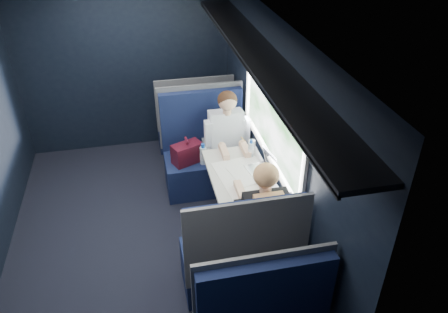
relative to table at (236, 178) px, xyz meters
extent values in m
cube|color=black|center=(-1.03, 0.00, -0.67)|extent=(2.80, 4.20, 0.01)
cube|color=black|center=(0.42, 0.00, 0.49)|extent=(0.10, 4.20, 2.30)
cube|color=black|center=(-1.03, 2.15, 0.49)|extent=(2.80, 0.10, 2.30)
cube|color=silver|center=(-1.03, 0.00, 1.69)|extent=(2.80, 4.20, 0.10)
cube|color=beige|center=(0.35, 0.00, 1.08)|extent=(0.03, 1.84, 0.07)
cube|color=beige|center=(0.35, 0.00, 0.23)|extent=(0.03, 1.84, 0.07)
cube|color=beige|center=(0.35, -0.89, 0.66)|extent=(0.03, 0.07, 0.78)
cube|color=beige|center=(0.35, 0.89, 0.66)|extent=(0.03, 0.07, 0.78)
cube|color=black|center=(0.19, 0.00, 1.32)|extent=(0.36, 4.10, 0.04)
cube|color=black|center=(0.02, 0.00, 1.30)|extent=(0.02, 4.10, 0.03)
cube|color=red|center=(0.35, 0.00, 1.23)|extent=(0.01, 0.10, 0.12)
cylinder|color=#54565E|center=(-0.15, 0.00, -0.31)|extent=(0.08, 0.08, 0.70)
cube|color=silver|center=(0.03, 0.00, 0.06)|extent=(0.62, 1.00, 0.04)
cube|color=#0B1233|center=(-0.18, 0.78, -0.44)|extent=(1.00, 0.50, 0.45)
cube|color=#0B1233|center=(-0.18, 1.08, 0.16)|extent=(1.00, 0.10, 0.75)
cube|color=#54565E|center=(-0.18, 1.14, 0.19)|extent=(1.04, 0.03, 0.82)
cube|color=#54565E|center=(-0.18, 0.73, -0.11)|extent=(0.06, 0.40, 0.20)
cube|color=#4D1020|center=(-0.42, 0.74, -0.09)|extent=(0.39, 0.31, 0.25)
cylinder|color=#4D1020|center=(-0.42, 0.74, 0.08)|extent=(0.08, 0.14, 0.03)
cylinder|color=silver|center=(-0.24, 0.67, -0.10)|extent=(0.08, 0.08, 0.22)
cylinder|color=blue|center=(-0.24, 0.67, 0.03)|extent=(0.04, 0.04, 0.05)
cube|color=#0B1233|center=(-0.18, -0.78, -0.44)|extent=(1.00, 0.50, 0.45)
cube|color=#0B1233|center=(-0.18, -1.08, 0.16)|extent=(1.00, 0.10, 0.75)
cube|color=#54565E|center=(-0.18, -1.14, 0.19)|extent=(1.04, 0.03, 0.82)
cube|color=#54565E|center=(-0.18, -0.73, -0.11)|extent=(0.06, 0.40, 0.20)
cube|color=#0B1233|center=(-0.18, 1.88, -0.44)|extent=(1.00, 0.40, 0.45)
cube|color=#0B1233|center=(-0.18, 1.64, 0.12)|extent=(1.00, 0.10, 0.66)
cube|color=#54565E|center=(-0.18, 1.59, 0.14)|extent=(1.04, 0.03, 0.72)
cube|color=#0B1233|center=(-0.18, -1.64, 0.12)|extent=(1.00, 0.10, 0.66)
cube|color=#54565E|center=(-0.18, -1.59, 0.14)|extent=(1.04, 0.03, 0.72)
cube|color=black|center=(0.07, 0.64, -0.13)|extent=(0.36, 0.44, 0.16)
cube|color=black|center=(0.07, 0.44, -0.44)|extent=(0.32, 0.12, 0.45)
cube|color=silver|center=(0.07, 0.80, 0.12)|extent=(0.40, 0.29, 0.53)
cylinder|color=#D8A88C|center=(0.07, 0.76, 0.40)|extent=(0.10, 0.10, 0.06)
sphere|color=#D8A88C|center=(0.07, 0.74, 0.53)|extent=(0.21, 0.21, 0.21)
sphere|color=#382114|center=(0.07, 0.76, 0.55)|extent=(0.22, 0.22, 0.22)
cube|color=silver|center=(-0.15, 0.76, 0.12)|extent=(0.09, 0.12, 0.34)
cube|color=silver|center=(0.29, 0.76, 0.12)|extent=(0.09, 0.12, 0.34)
cube|color=black|center=(0.07, -0.64, -0.13)|extent=(0.36, 0.44, 0.16)
cube|color=black|center=(0.07, -0.44, -0.44)|extent=(0.32, 0.12, 0.45)
cube|color=black|center=(0.07, -0.80, 0.12)|extent=(0.40, 0.29, 0.53)
cylinder|color=#D8A88C|center=(0.07, -0.76, 0.40)|extent=(0.10, 0.10, 0.06)
sphere|color=#D8A88C|center=(0.07, -0.74, 0.53)|extent=(0.21, 0.21, 0.21)
sphere|color=tan|center=(0.07, -0.76, 0.55)|extent=(0.22, 0.22, 0.22)
cube|color=black|center=(-0.15, -0.76, 0.12)|extent=(0.09, 0.12, 0.34)
cube|color=black|center=(0.29, -0.76, 0.12)|extent=(0.09, 0.12, 0.34)
cube|color=tan|center=(0.07, -0.86, 0.24)|extent=(0.26, 0.07, 0.36)
cube|color=white|center=(0.06, -0.12, 0.08)|extent=(0.59, 0.79, 0.01)
cube|color=silver|center=(0.24, -0.05, 0.08)|extent=(0.29, 0.35, 0.01)
cube|color=silver|center=(0.35, -0.05, 0.21)|extent=(0.07, 0.31, 0.22)
cube|color=black|center=(0.35, -0.05, 0.21)|extent=(0.05, 0.27, 0.18)
cylinder|color=silver|center=(0.22, 0.26, 0.16)|extent=(0.06, 0.06, 0.17)
cylinder|color=blue|center=(0.22, 0.26, 0.27)|extent=(0.03, 0.03, 0.04)
cylinder|color=white|center=(0.28, 0.43, 0.12)|extent=(0.07, 0.07, 0.10)
camera|label=1|loc=(-0.91, -3.62, 2.65)|focal=35.00mm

